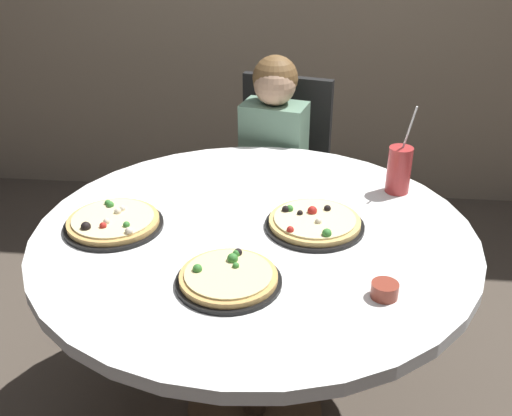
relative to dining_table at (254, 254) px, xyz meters
The scene contains 9 objects.
ground_plane 0.66m from the dining_table, ahead, with size 8.00×8.00×0.00m, color #4C4238.
dining_table is the anchor object (origin of this frame).
chair_wooden 0.90m from the dining_table, 88.68° to the left, with size 0.48×0.48×0.95m.
diner_child 0.74m from the dining_table, 91.37° to the left, with size 0.33×0.43×1.08m.
pizza_veggie 0.21m from the dining_table, 11.45° to the left, with size 0.30×0.30×0.05m.
pizza_cheese 0.44m from the dining_table, behind, with size 0.30×0.30×0.05m.
pizza_pepperoni 0.30m from the dining_table, 97.73° to the right, with size 0.28×0.28×0.05m.
soda_cup 0.58m from the dining_table, 34.60° to the left, with size 0.08×0.08×0.31m.
sauce_bowl 0.48m from the dining_table, 39.68° to the right, with size 0.07×0.07×0.04m, color brown.
Camera 1 is at (0.17, -1.58, 1.67)m, focal length 42.71 mm.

